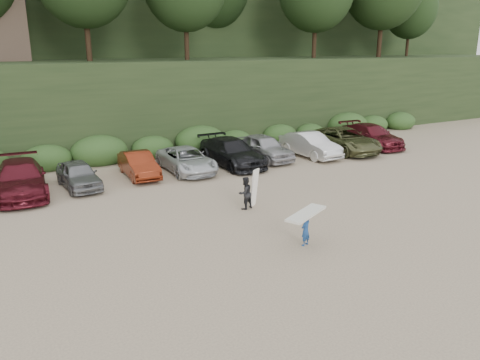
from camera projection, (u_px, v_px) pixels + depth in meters
ground at (316, 221)px, 19.34m from camera, size 120.00×120.00×0.00m
hillside_backdrop at (93, 2)px, 46.28m from camera, size 90.00×41.50×28.00m
parked_cars at (177, 160)px, 26.42m from camera, size 33.94×6.17×1.62m
child_surfer at (306, 223)px, 16.78m from camera, size 2.15×1.47×1.27m
adult_surfer at (246, 193)px, 20.67m from camera, size 1.22×0.70×1.73m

